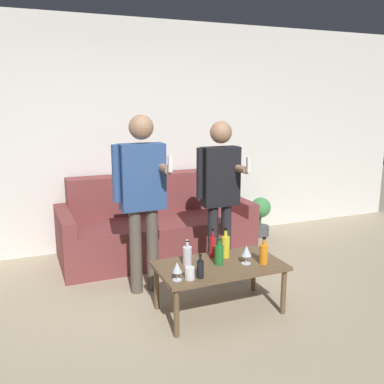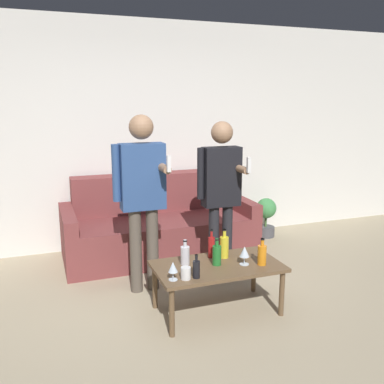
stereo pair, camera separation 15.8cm
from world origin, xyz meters
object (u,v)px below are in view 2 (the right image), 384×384
(coffee_table, at_px, (217,270))
(person_standing_left, at_px, (142,189))
(couch, at_px, (158,227))
(bottle_orange, at_px, (262,254))
(person_standing_right, at_px, (221,187))

(coffee_table, relative_size, person_standing_left, 0.64)
(couch, distance_m, coffee_table, 1.54)
(coffee_table, bearing_deg, couch, 93.30)
(coffee_table, height_order, person_standing_left, person_standing_left)
(coffee_table, relative_size, bottle_orange, 4.63)
(bottle_orange, height_order, person_standing_right, person_standing_right)
(coffee_table, distance_m, person_standing_left, 0.99)
(couch, height_order, person_standing_right, person_standing_right)
(bottle_orange, relative_size, person_standing_right, 0.15)
(person_standing_left, bearing_deg, couch, 66.78)
(couch, bearing_deg, person_standing_left, -113.22)
(couch, height_order, person_standing_left, person_standing_left)
(person_standing_left, bearing_deg, coffee_table, -52.52)
(bottle_orange, bearing_deg, coffee_table, 160.11)
(couch, relative_size, person_standing_right, 1.37)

